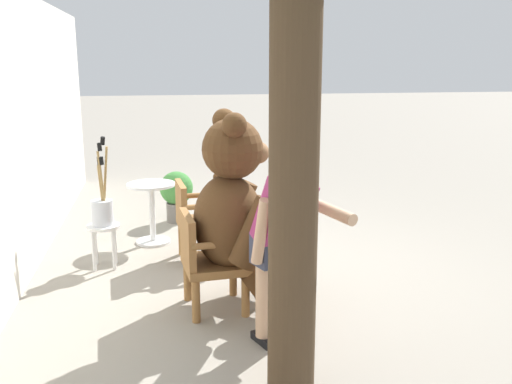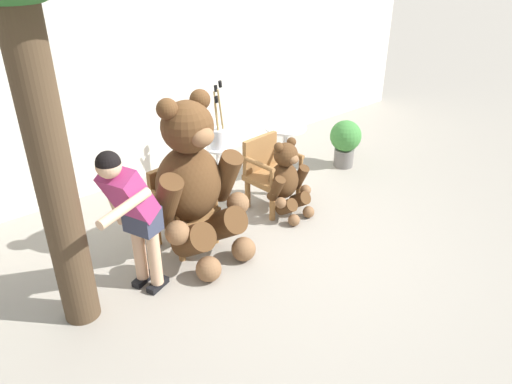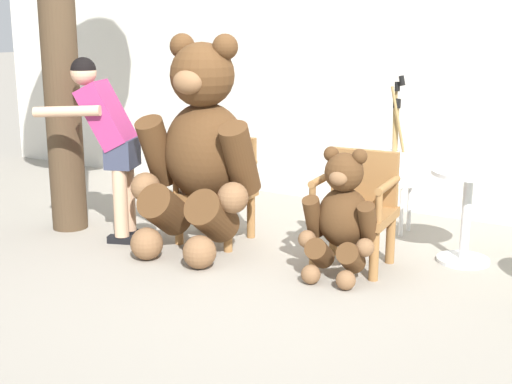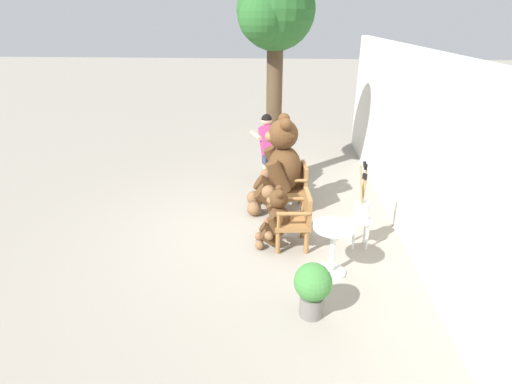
# 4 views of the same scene
# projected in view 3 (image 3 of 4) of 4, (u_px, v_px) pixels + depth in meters

# --- Properties ---
(ground_plane) EXTENTS (60.00, 60.00, 0.00)m
(ground_plane) POSITION_uv_depth(u_px,v_px,m) (241.00, 275.00, 5.23)
(ground_plane) COLOR gray
(back_wall) EXTENTS (10.00, 0.16, 2.80)m
(back_wall) POSITION_uv_depth(u_px,v_px,m) (373.00, 64.00, 6.89)
(back_wall) COLOR silver
(back_wall) RESTS_ON ground
(wooden_chair_left) EXTENTS (0.61, 0.57, 0.86)m
(wooden_chair_left) POSITION_uv_depth(u_px,v_px,m) (219.00, 186.00, 5.97)
(wooden_chair_left) COLOR olive
(wooden_chair_left) RESTS_ON ground
(wooden_chair_right) EXTENTS (0.60, 0.57, 0.86)m
(wooden_chair_right) POSITION_uv_depth(u_px,v_px,m) (357.00, 206.00, 5.34)
(wooden_chair_right) COLOR olive
(wooden_chair_right) RESTS_ON ground
(teddy_bear_large) EXTENTS (1.04, 1.01, 1.72)m
(teddy_bear_large) POSITION_uv_depth(u_px,v_px,m) (200.00, 146.00, 5.65)
(teddy_bear_large) COLOR #4C3019
(teddy_bear_large) RESTS_ON ground
(teddy_bear_small) EXTENTS (0.57, 0.55, 0.94)m
(teddy_bear_small) POSITION_uv_depth(u_px,v_px,m) (342.00, 215.00, 5.10)
(teddy_bear_small) COLOR #4C3019
(teddy_bear_small) RESTS_ON ground
(person_visitor) EXTENTS (0.72, 0.66, 1.53)m
(person_visitor) POSITION_uv_depth(u_px,v_px,m) (108.00, 133.00, 5.85)
(person_visitor) COLOR black
(person_visitor) RESTS_ON ground
(white_stool) EXTENTS (0.34, 0.34, 0.46)m
(white_stool) POSITION_uv_depth(u_px,v_px,m) (395.00, 192.00, 6.20)
(white_stool) COLOR white
(white_stool) RESTS_ON ground
(brush_bucket) EXTENTS (0.22, 0.22, 0.91)m
(brush_bucket) POSITION_uv_depth(u_px,v_px,m) (397.00, 160.00, 6.13)
(brush_bucket) COLOR silver
(brush_bucket) RESTS_ON white_stool
(round_side_table) EXTENTS (0.56, 0.56, 0.72)m
(round_side_table) POSITION_uv_depth(u_px,v_px,m) (467.00, 206.00, 5.40)
(round_side_table) COLOR silver
(round_side_table) RESTS_ON ground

